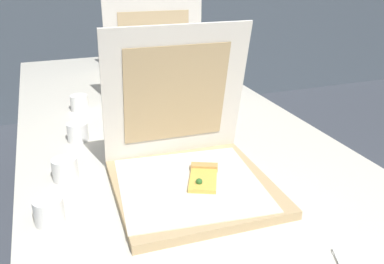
% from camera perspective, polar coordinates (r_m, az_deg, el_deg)
% --- Properties ---
extents(table, '(0.94, 2.33, 0.75)m').
position_cam_1_polar(table, '(1.39, -3.28, -1.41)').
color(table, silver).
rests_on(table, ground).
extents(pizza_box_front, '(0.39, 0.39, 0.39)m').
position_cam_1_polar(pizza_box_front, '(1.02, -0.38, -4.63)').
color(pizza_box_front, tan).
rests_on(pizza_box_front, table).
extents(pizza_box_middle, '(0.40, 0.40, 0.40)m').
position_cam_1_polar(pizza_box_middle, '(1.53, -3.98, 5.07)').
color(pizza_box_middle, tan).
rests_on(pizza_box_middle, table).
extents(pizza_box_back, '(0.38, 0.38, 0.39)m').
position_cam_1_polar(pizza_box_back, '(2.06, -5.73, 9.75)').
color(pizza_box_back, tan).
rests_on(pizza_box_back, table).
extents(cup_white_mid, '(0.06, 0.06, 0.06)m').
position_cam_1_polar(cup_white_mid, '(1.33, -15.51, -0.00)').
color(cup_white_mid, white).
rests_on(cup_white_mid, table).
extents(cup_white_far, '(0.06, 0.06, 0.06)m').
position_cam_1_polar(cup_white_far, '(1.59, -15.30, 3.92)').
color(cup_white_far, white).
rests_on(cup_white_far, table).
extents(cup_white_near_left, '(0.06, 0.06, 0.06)m').
position_cam_1_polar(cup_white_near_left, '(0.95, -19.15, -10.28)').
color(cup_white_near_left, white).
rests_on(cup_white_near_left, table).
extents(cup_white_near_center, '(0.06, 0.06, 0.06)m').
position_cam_1_polar(cup_white_near_center, '(1.11, -17.13, -4.96)').
color(cup_white_near_center, white).
rests_on(cup_white_near_center, table).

